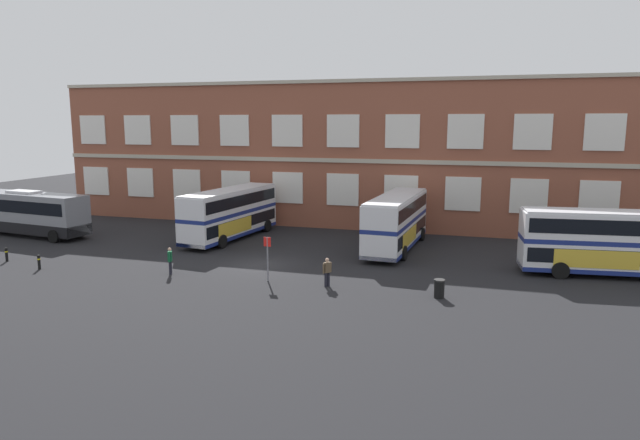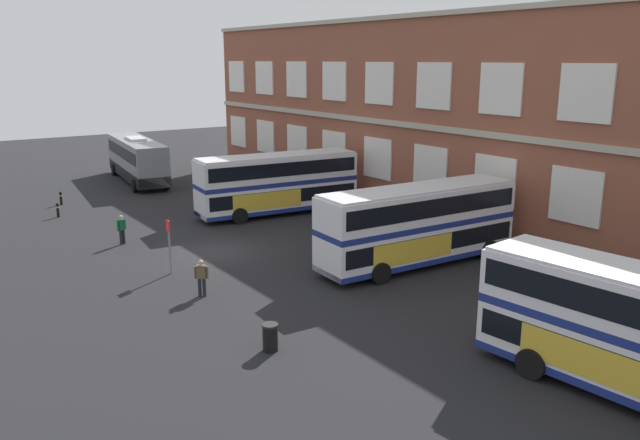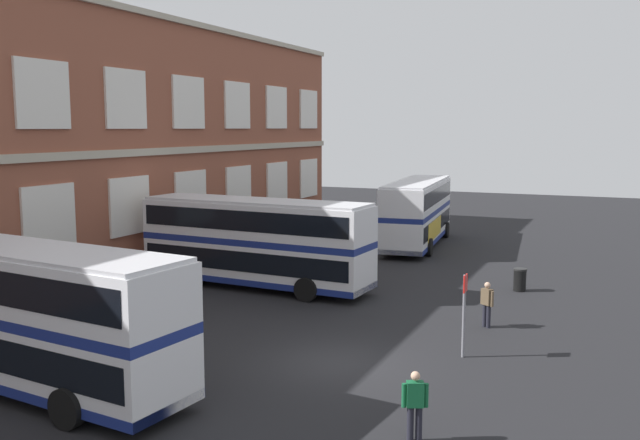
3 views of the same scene
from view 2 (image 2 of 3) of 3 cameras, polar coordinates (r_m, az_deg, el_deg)
The scene contains 11 objects.
ground_plane at distance 36.17m, azimuth -6.46°, elevation -2.30°, with size 120.00×120.00×0.00m, color black.
brick_terminal_building at distance 43.27m, azimuth 13.87°, elevation 8.71°, with size 56.50×8.19×13.04m.
double_decker_near at distance 42.94m, azimuth -3.83°, elevation 3.35°, with size 3.78×11.21×4.07m.
double_decker_middle at distance 32.43m, azimuth 8.81°, elevation -0.38°, with size 3.31×11.12×4.07m.
touring_coach at distance 56.74m, azimuth -16.11°, elevation 5.25°, with size 12.22×4.05×3.80m.
waiting_passenger at distance 28.62m, azimuth -10.60°, elevation -5.00°, with size 0.46×0.58×1.70m.
second_passenger at distance 37.71m, azimuth -17.40°, elevation -0.72°, with size 0.38×0.62×1.70m.
bus_stand_flag at distance 31.70m, azimuth -13.39°, elevation -1.91°, with size 0.44×0.10×2.70m.
station_litter_bin at distance 23.32m, azimuth -4.50°, elevation -10.46°, with size 0.60×0.60×1.03m.
safety_bollard_west at distance 45.73m, azimuth -22.50°, elevation 0.84°, with size 0.19×0.19×0.95m.
safety_bollard_east at distance 49.54m, azimuth -22.26°, elevation 1.83°, with size 0.19×0.19×0.95m.
Camera 2 is at (30.56, -14.42, 10.26)m, focal length 35.61 mm.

